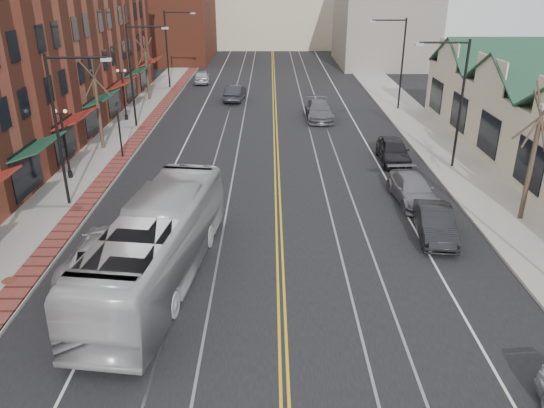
{
  "coord_description": "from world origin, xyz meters",
  "views": [
    {
      "loc": [
        -0.43,
        -10.75,
        11.81
      ],
      "look_at": [
        -0.35,
        11.61,
        2.0
      ],
      "focal_mm": 35.0,
      "sensor_mm": 36.0,
      "label": 1
    }
  ],
  "objects_px": {
    "parked_suv": "(106,251)",
    "parked_car_c": "(412,189)",
    "transit_bus": "(157,245)",
    "parked_car_d": "(393,151)",
    "parked_car_b": "(435,223)"
  },
  "relations": [
    {
      "from": "parked_suv",
      "to": "parked_car_c",
      "type": "relative_size",
      "value": 1.2
    },
    {
      "from": "transit_bus",
      "to": "parked_car_d",
      "type": "distance_m",
      "value": 19.85
    },
    {
      "from": "parked_suv",
      "to": "transit_bus",
      "type": "bearing_deg",
      "value": 158.17
    },
    {
      "from": "parked_car_b",
      "to": "parked_car_d",
      "type": "height_order",
      "value": "parked_car_d"
    },
    {
      "from": "parked_car_d",
      "to": "parked_car_c",
      "type": "bearing_deg",
      "value": -91.18
    },
    {
      "from": "parked_car_b",
      "to": "parked_car_d",
      "type": "bearing_deg",
      "value": 94.87
    },
    {
      "from": "parked_car_b",
      "to": "parked_car_d",
      "type": "relative_size",
      "value": 0.96
    },
    {
      "from": "parked_car_b",
      "to": "parked_car_c",
      "type": "height_order",
      "value": "parked_car_b"
    },
    {
      "from": "transit_bus",
      "to": "parked_car_c",
      "type": "height_order",
      "value": "transit_bus"
    },
    {
      "from": "parked_car_c",
      "to": "parked_car_d",
      "type": "xyz_separation_m",
      "value": [
        0.36,
        6.73,
        0.08
      ]
    },
    {
      "from": "parked_suv",
      "to": "parked_car_c",
      "type": "height_order",
      "value": "parked_suv"
    },
    {
      "from": "transit_bus",
      "to": "parked_car_b",
      "type": "relative_size",
      "value": 2.71
    },
    {
      "from": "transit_bus",
      "to": "parked_car_b",
      "type": "bearing_deg",
      "value": -154.96
    },
    {
      "from": "parked_car_c",
      "to": "parked_car_d",
      "type": "relative_size",
      "value": 1.05
    },
    {
      "from": "parked_suv",
      "to": "parked_car_c",
      "type": "bearing_deg",
      "value": -152.3
    }
  ]
}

